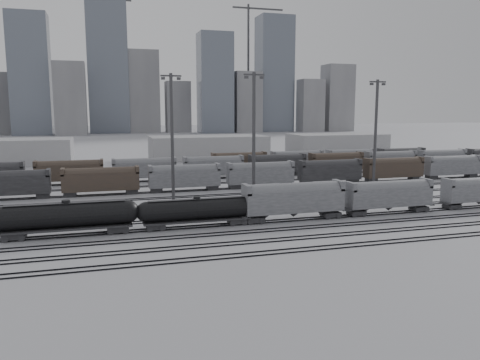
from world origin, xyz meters
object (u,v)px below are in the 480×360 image
object	(u,v)px
tank_car_b	(197,210)
light_mast_c	(254,136)
hopper_car_a	(294,198)
hopper_car_b	(389,194)
hopper_car_c	(480,189)
tank_car_a	(67,216)

from	to	relation	value
tank_car_b	light_mast_c	world-z (taller)	light_mast_c
hopper_car_a	hopper_car_b	bearing A→B (deg)	0.00
hopper_car_a	hopper_car_c	bearing A→B (deg)	0.00
tank_car_b	hopper_car_b	xyz separation A→B (m)	(32.37, 0.00, 0.80)
tank_car_a	tank_car_b	xyz separation A→B (m)	(18.04, 0.00, -0.25)
hopper_car_b	light_mast_c	distance (m)	25.18
tank_car_a	hopper_car_b	bearing A→B (deg)	0.00
tank_car_a	hopper_car_c	xyz separation A→B (m)	(68.91, 0.00, 0.43)
tank_car_b	hopper_car_c	world-z (taller)	hopper_car_c
hopper_car_a	tank_car_a	bearing A→B (deg)	-180.00
hopper_car_c	hopper_car_b	bearing A→B (deg)	180.00
tank_car_a	tank_car_b	distance (m)	18.04
hopper_car_b	hopper_car_c	size ratio (longest dim) A/B	1.04
light_mast_c	hopper_car_c	bearing A→B (deg)	-19.15
hopper_car_a	hopper_car_c	size ratio (longest dim) A/B	1.11
hopper_car_b	light_mast_c	size ratio (longest dim) A/B	0.64
tank_car_a	hopper_car_a	world-z (taller)	hopper_car_a
hopper_car_a	hopper_car_b	world-z (taller)	hopper_car_a
hopper_car_a	light_mast_c	xyz separation A→B (m)	(-2.31, 13.16, 8.99)
tank_car_b	hopper_car_c	bearing A→B (deg)	0.00
hopper_car_b	hopper_car_c	distance (m)	18.50
tank_car_a	tank_car_b	world-z (taller)	tank_car_a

